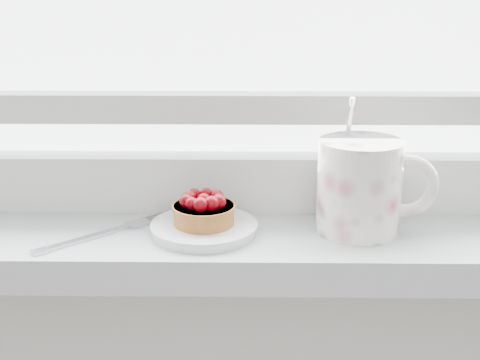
{
  "coord_description": "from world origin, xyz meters",
  "views": [
    {
      "loc": [
        -0.02,
        1.16,
        1.23
      ],
      "look_at": [
        -0.03,
        1.88,
        1.0
      ],
      "focal_mm": 50.0,
      "sensor_mm": 36.0,
      "label": 1
    }
  ],
  "objects_px": {
    "saucer": "(204,228)",
    "fork": "(104,233)",
    "raspberry_tart": "(204,210)",
    "floral_mug": "(363,184)"
  },
  "relations": [
    {
      "from": "saucer",
      "to": "fork",
      "type": "xyz_separation_m",
      "value": [
        -0.12,
        -0.01,
        -0.0
      ]
    },
    {
      "from": "saucer",
      "to": "fork",
      "type": "relative_size",
      "value": 0.87
    },
    {
      "from": "saucer",
      "to": "floral_mug",
      "type": "height_order",
      "value": "floral_mug"
    },
    {
      "from": "raspberry_tart",
      "to": "floral_mug",
      "type": "distance_m",
      "value": 0.18
    },
    {
      "from": "floral_mug",
      "to": "fork",
      "type": "bearing_deg",
      "value": -176.94
    },
    {
      "from": "raspberry_tart",
      "to": "fork",
      "type": "height_order",
      "value": "raspberry_tart"
    },
    {
      "from": "fork",
      "to": "saucer",
      "type": "bearing_deg",
      "value": 2.54
    },
    {
      "from": "fork",
      "to": "floral_mug",
      "type": "bearing_deg",
      "value": 3.06
    },
    {
      "from": "floral_mug",
      "to": "raspberry_tart",
      "type": "bearing_deg",
      "value": -176.51
    },
    {
      "from": "floral_mug",
      "to": "fork",
      "type": "xyz_separation_m",
      "value": [
        -0.3,
        -0.02,
        -0.05
      ]
    }
  ]
}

